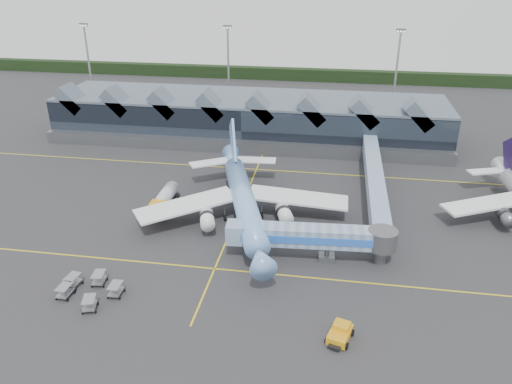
% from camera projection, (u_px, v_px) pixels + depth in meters
% --- Properties ---
extents(ground, '(260.00, 260.00, 0.00)m').
position_uv_depth(ground, '(227.00, 239.00, 75.69)').
color(ground, '#28272A').
rests_on(ground, ground).
extents(taxi_stripes, '(120.00, 60.00, 0.01)m').
position_uv_depth(taxi_stripes, '(240.00, 210.00, 84.61)').
color(taxi_stripes, gold).
rests_on(taxi_stripes, ground).
extents(tree_line_far, '(260.00, 4.00, 4.00)m').
position_uv_depth(tree_line_far, '(294.00, 74.00, 173.01)').
color(tree_line_far, black).
rests_on(tree_line_far, ground).
extents(terminal, '(90.00, 22.25, 12.52)m').
position_uv_depth(terminal, '(248.00, 117.00, 116.60)').
color(terminal, black).
rests_on(terminal, ground).
extents(light_masts, '(132.40, 42.56, 22.45)m').
position_uv_depth(light_masts, '(363.00, 75.00, 123.35)').
color(light_masts, gray).
rests_on(light_masts, ground).
extents(main_airliner, '(33.47, 39.43, 12.97)m').
position_uv_depth(main_airliner, '(243.00, 198.00, 80.13)').
color(main_airliner, '#749CEC').
rests_on(main_airliner, ground).
extents(jet_bridge, '(23.66, 4.97, 5.26)m').
position_uv_depth(jet_bridge, '(320.00, 237.00, 69.11)').
color(jet_bridge, '#6C85B4').
rests_on(jet_bridge, ground).
extents(fuel_truck, '(3.03, 9.93, 3.32)m').
position_uv_depth(fuel_truck, '(165.00, 198.00, 84.29)').
color(fuel_truck, black).
rests_on(fuel_truck, ground).
extents(pushback_tug, '(3.33, 4.36, 1.77)m').
position_uv_depth(pushback_tug, '(340.00, 333.00, 55.63)').
color(pushback_tug, orange).
rests_on(pushback_tug, ground).
extents(baggage_carts, '(7.91, 7.66, 1.59)m').
position_uv_depth(baggage_carts, '(89.00, 288.00, 63.04)').
color(baggage_carts, gray).
rests_on(baggage_carts, ground).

